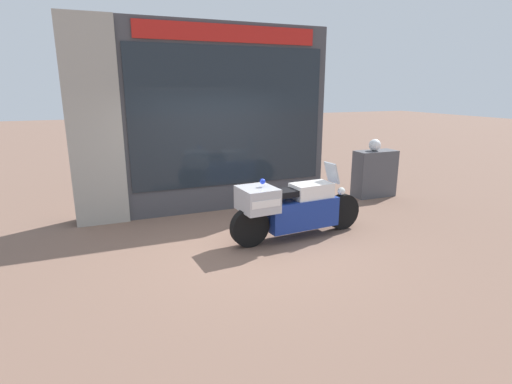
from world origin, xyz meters
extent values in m
plane|color=#7A5B4C|center=(0.00, 0.00, 0.00)|extent=(60.00, 60.00, 0.00)
cube|color=#424247|center=(0.00, 2.00, 1.86)|extent=(5.17, 0.40, 3.72)
cube|color=#A39E93|center=(-2.11, 2.03, 1.86)|extent=(0.94, 0.55, 3.72)
cube|color=#1E262D|center=(0.44, 1.79, 1.91)|extent=(4.00, 0.02, 2.72)
cube|color=red|center=(0.44, 1.78, 3.49)|extent=(3.60, 0.03, 0.32)
cube|color=slate|center=(0.40, 2.01, 0.28)|extent=(3.78, 0.30, 0.55)
cube|color=silver|center=(0.40, 2.15, 1.26)|extent=(3.78, 0.02, 1.45)
cube|color=beige|center=(0.40, 2.01, 1.98)|extent=(3.78, 0.30, 0.02)
cube|color=#B7B2A8|center=(-0.92, 2.01, 2.02)|extent=(0.18, 0.04, 0.05)
cube|color=black|center=(-0.04, 2.01, 2.02)|extent=(0.18, 0.04, 0.05)
cube|color=#C68E19|center=(0.83, 2.01, 2.02)|extent=(0.18, 0.04, 0.05)
cube|color=maroon|center=(1.71, 2.01, 2.02)|extent=(0.18, 0.04, 0.05)
cube|color=red|center=(-0.90, 1.94, 0.69)|extent=(0.19, 0.02, 0.27)
cube|color=orange|center=(-0.04, 1.94, 0.69)|extent=(0.19, 0.01, 0.27)
cube|color=#2866B7|center=(0.83, 1.94, 0.69)|extent=(0.19, 0.02, 0.27)
cube|color=white|center=(1.69, 1.94, 0.69)|extent=(0.19, 0.04, 0.27)
cylinder|color=black|center=(1.90, -0.11, 0.32)|extent=(0.66, 0.19, 0.65)
cylinder|color=black|center=(0.04, -0.25, 0.32)|extent=(0.66, 0.19, 0.65)
cube|color=navy|center=(1.01, -0.18, 0.43)|extent=(1.29, 0.54, 0.50)
cube|color=white|center=(1.21, -0.16, 0.78)|extent=(0.72, 0.45, 0.28)
cube|color=black|center=(0.73, -0.20, 0.81)|extent=(0.76, 0.39, 0.10)
cube|color=#B7B7BC|center=(0.18, -0.24, 0.77)|extent=(0.60, 0.66, 0.38)
cube|color=white|center=(0.18, -0.24, 0.77)|extent=(0.54, 0.66, 0.11)
cube|color=#B2BCC6|center=(1.62, -0.13, 1.07)|extent=(0.16, 0.32, 0.36)
sphere|color=white|center=(1.85, -0.11, 0.71)|extent=(0.14, 0.14, 0.14)
sphere|color=blue|center=(0.27, -0.24, 1.05)|extent=(0.09, 0.09, 0.09)
cube|color=#4C4C51|center=(3.88, 1.53, 0.54)|extent=(0.99, 0.45, 1.08)
sphere|color=white|center=(3.82, 1.53, 1.22)|extent=(0.27, 0.27, 0.27)
camera|label=1|loc=(-2.15, -5.89, 2.49)|focal=28.00mm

